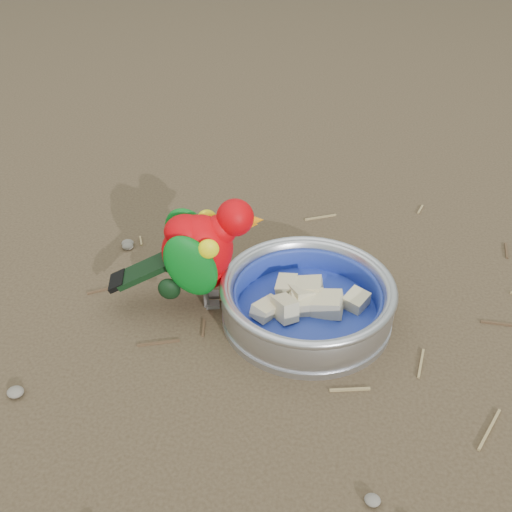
# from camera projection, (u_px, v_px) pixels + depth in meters

# --- Properties ---
(ground) EXTENTS (60.00, 60.00, 0.00)m
(ground) POSITION_uv_depth(u_px,v_px,m) (232.00, 359.00, 0.74)
(ground) COLOR #453725
(food_bowl) EXTENTS (0.24, 0.24, 0.02)m
(food_bowl) POSITION_uv_depth(u_px,v_px,m) (306.00, 313.00, 0.80)
(food_bowl) COLOR #B2B2BA
(food_bowl) RESTS_ON ground
(bowl_wall) EXTENTS (0.24, 0.24, 0.04)m
(bowl_wall) POSITION_uv_depth(u_px,v_px,m) (307.00, 297.00, 0.78)
(bowl_wall) COLOR #B2B2BA
(bowl_wall) RESTS_ON food_bowl
(fruit_wedges) EXTENTS (0.14, 0.14, 0.03)m
(fruit_wedges) POSITION_uv_depth(u_px,v_px,m) (307.00, 301.00, 0.78)
(fruit_wedges) COLOR #CBBD8F
(fruit_wedges) RESTS_ON food_bowl
(lory_parrot) EXTENTS (0.21, 0.14, 0.16)m
(lory_parrot) POSITION_uv_depth(u_px,v_px,m) (201.00, 257.00, 0.79)
(lory_parrot) COLOR #C60107
(lory_parrot) RESTS_ON ground
(ground_debris) EXTENTS (0.90, 0.80, 0.01)m
(ground_debris) POSITION_uv_depth(u_px,v_px,m) (218.00, 337.00, 0.77)
(ground_debris) COLOR #917A4C
(ground_debris) RESTS_ON ground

